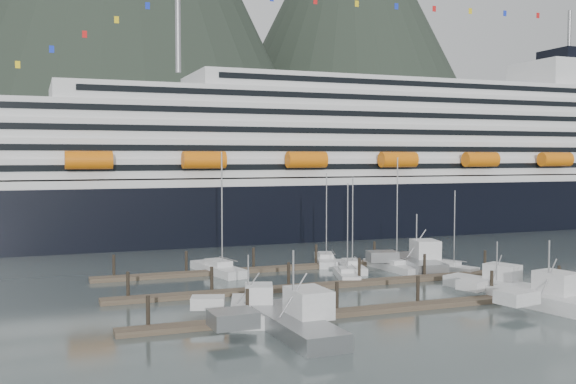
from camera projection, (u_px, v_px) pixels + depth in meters
name	position (u px, v px, depth m)	size (l,w,h in m)	color
ground	(368.00, 290.00, 75.85)	(1600.00, 1600.00, 0.00)	#4C5A5A
mountains	(128.00, 0.00, 635.21)	(870.00, 440.00, 420.00)	#212B20
cruise_ship	(374.00, 171.00, 137.16)	(210.00, 30.40, 50.30)	black
dock_near	(370.00, 309.00, 64.80)	(48.18, 2.28, 3.20)	#49392F
dock_mid	(317.00, 285.00, 76.93)	(48.18, 2.28, 3.20)	#49392F
dock_far	(278.00, 268.00, 89.07)	(48.18, 2.28, 3.20)	#49392F
sailboat_c	(346.00, 275.00, 83.12)	(4.53, 8.57, 12.17)	silver
sailboat_d	(392.00, 267.00, 89.29)	(3.40, 10.54, 15.31)	silver
sailboat_e	(218.00, 270.00, 86.71)	(5.08, 11.49, 16.16)	silver
sailboat_f	(351.00, 267.00, 88.78)	(4.33, 8.87, 12.83)	silver
sailboat_g	(326.00, 261.00, 94.68)	(5.68, 10.37, 13.16)	silver
sailboat_h	(449.00, 268.00, 88.11)	(5.08, 8.11, 11.00)	silver
trawler_a	(291.00, 322.00, 57.16)	(10.31, 14.31, 7.83)	gray
trawler_b	(247.00, 308.00, 62.89)	(8.47, 10.46, 6.43)	silver
trawler_c	(496.00, 284.00, 74.78)	(9.78, 12.39, 6.13)	silver
trawler_d	(547.00, 299.00, 66.52)	(9.77, 13.00, 7.46)	silver
trawler_e	(415.00, 261.00, 90.04)	(10.01, 13.02, 8.15)	gray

